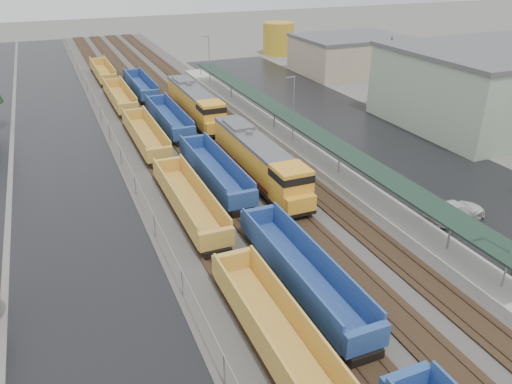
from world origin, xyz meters
TOP-DOWN VIEW (x-y plane):
  - ballast_strip at (0.00, 60.00)m, footprint 20.00×160.00m
  - trackbed at (-0.00, 60.00)m, footprint 14.60×160.00m
  - west_parking_lot at (-15.00, 60.00)m, footprint 10.00×160.00m
  - east_commuter_lot at (19.00, 50.00)m, footprint 16.00×100.00m
  - station_platform at (9.50, 50.01)m, footprint 3.00×80.00m
  - chainlink_fence at (-9.50, 58.44)m, footprint 0.08×160.04m
  - industrial_buildings at (37.76, 45.85)m, footprint 32.52×75.30m
  - distant_hills at (44.79, 210.68)m, footprint 301.00×140.00m
  - tree_east at (28.00, 58.00)m, footprint 4.40×4.40m
  - locomotive_lead at (2.00, 42.19)m, footprint 2.86×18.88m
  - locomotive_trail at (2.00, 63.19)m, footprint 2.86×18.88m
  - well_string_yellow at (-6.00, 38.70)m, footprint 2.72×122.16m
  - well_string_blue at (-2.00, 34.81)m, footprint 2.77×105.05m
  - storage_tank at (31.62, 100.69)m, footprint 6.55×6.55m
  - parked_car_east_c at (14.01, 29.05)m, footprint 2.57×5.71m

SIDE VIEW (x-z plane):
  - distant_hills at x=44.79m, z-range -12.60..12.60m
  - west_parking_lot at x=-15.00m, z-range 0.00..0.02m
  - east_commuter_lot at x=19.00m, z-range 0.00..0.02m
  - ballast_strip at x=0.00m, z-range 0.00..0.08m
  - trackbed at x=0.00m, z-range 0.05..0.27m
  - station_platform at x=9.50m, z-range -3.27..4.73m
  - parked_car_east_c at x=14.01m, z-range 0.00..1.62m
  - well_string_yellow at x=-6.00m, z-range -0.01..2.40m
  - well_string_blue at x=-2.00m, z-range -0.01..2.44m
  - chainlink_fence at x=-9.50m, z-range 0.60..2.62m
  - locomotive_lead at x=2.00m, z-range 0.16..4.43m
  - locomotive_trail at x=2.00m, z-range 0.16..4.43m
  - storage_tank at x=31.62m, z-range 0.00..6.55m
  - industrial_buildings at x=37.76m, z-range -0.50..9.00m
  - tree_east at x=28.00m, z-range 1.47..11.47m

